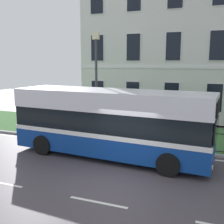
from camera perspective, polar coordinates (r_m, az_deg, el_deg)
The scene contains 5 objects.
ground_plane at distance 11.65m, azimuth 3.03°, elevation -12.06°, with size 60.00×56.00×0.18m.
georgian_townhouse at distance 25.33m, azimuth 18.19°, elevation 15.68°, with size 17.82×11.08×13.68m.
iron_verge_railing at distance 14.14m, azimuth 14.22°, elevation -5.57°, with size 15.28×0.04×0.97m.
single_decker_bus at distance 12.73m, azimuth -0.37°, elevation -2.15°, with size 9.53×3.09×3.17m.
street_lamp_post at distance 15.45m, azimuth -3.33°, elevation 7.14°, with size 0.36×0.24×5.93m.
Camera 1 is at (3.28, -9.14, 4.42)m, focal length 43.38 mm.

